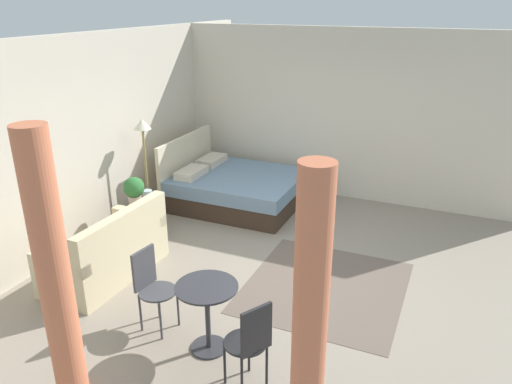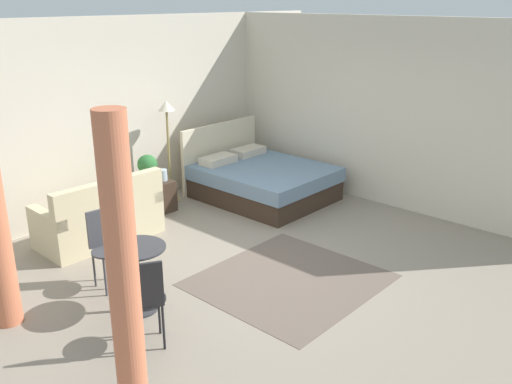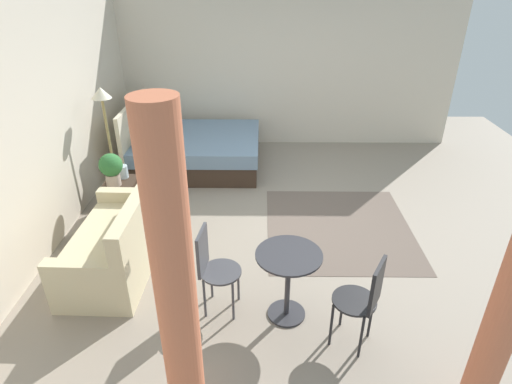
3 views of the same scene
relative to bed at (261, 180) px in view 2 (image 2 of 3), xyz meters
name	(u,v)px [view 2 (image 2 of 3)]	position (x,y,z in m)	size (l,w,h in m)	color
ground_plane	(260,264)	(-1.74, -1.55, -0.30)	(8.73, 8.84, 0.02)	gray
wall_back	(111,116)	(-1.74, 1.37, 1.10)	(8.73, 0.12, 2.79)	beige
wall_right	(389,114)	(1.12, -1.55, 1.10)	(0.12, 5.84, 2.79)	beige
area_rug	(289,280)	(-1.85, -2.08, -0.29)	(1.92, 1.80, 0.01)	#66564C
bed	(261,180)	(0.00, 0.00, 0.00)	(1.65, 2.00, 1.07)	#38281E
couch	(101,219)	(-2.65, 0.43, 0.01)	(1.55, 0.82, 0.89)	beige
nightstand	(157,197)	(-1.50, 0.73, -0.06)	(0.45, 0.40, 0.46)	#38281E
potted_plant	(148,167)	(-1.60, 0.78, 0.42)	(0.29, 0.29, 0.43)	tan
vase	(163,175)	(-1.38, 0.72, 0.25)	(0.14, 0.14, 0.17)	silver
floor_lamp	(167,125)	(-1.06, 0.95, 0.92)	(0.28, 0.28, 1.57)	#99844C
balcony_table	(137,267)	(-3.36, -1.34, 0.20)	(0.60, 0.60, 0.71)	#2D2D33
cafe_chair_near_window	(146,296)	(-3.71, -1.95, 0.25)	(0.51, 0.51, 0.90)	black
cafe_chair_near_couch	(105,242)	(-3.27, -0.65, 0.23)	(0.43, 0.43, 0.87)	#3F3F44
curtain_left	(124,282)	(-4.36, -2.64, 0.90)	(0.22, 0.22, 2.39)	#D1704C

